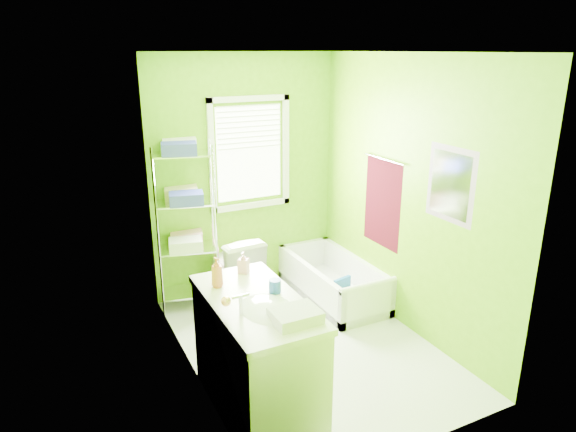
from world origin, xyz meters
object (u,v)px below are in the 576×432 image
bathtub (334,285)px  vanity (257,352)px  toilet (234,268)px  wire_shelf_unit (186,208)px

bathtub → vanity: size_ratio=1.14×
vanity → bathtub: bearing=41.9°
bathtub → vanity: vanity is taller
toilet → vanity: 1.78m
vanity → wire_shelf_unit: wire_shelf_unit is taller
toilet → vanity: (-0.46, -1.72, 0.10)m
toilet → vanity: vanity is taller
toilet → wire_shelf_unit: 0.84m
wire_shelf_unit → toilet: bearing=-17.5°
toilet → wire_shelf_unit: (-0.44, 0.14, 0.70)m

